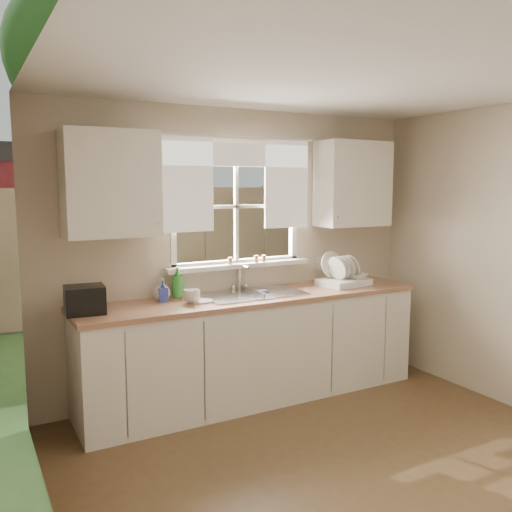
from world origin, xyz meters
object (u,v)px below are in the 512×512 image
dish_rack (343,277)px  cup (191,296)px  soap_bottle_a (178,282)px  black_appliance (85,300)px

dish_rack → cup: size_ratio=3.45×
soap_bottle_a → cup: 0.25m
soap_bottle_a → cup: (0.03, -0.24, -0.08)m
soap_bottle_a → dish_rack: bearing=-19.2°
cup → black_appliance: bearing=157.6°
dish_rack → black_appliance: 2.36m
soap_bottle_a → black_appliance: soap_bottle_a is taller
black_appliance → cup: bearing=1.7°
cup → black_appliance: black_appliance is taller
dish_rack → soap_bottle_a: (-1.57, 0.19, 0.06)m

